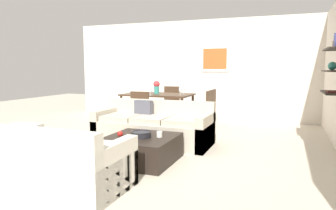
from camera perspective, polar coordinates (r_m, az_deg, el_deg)
name	(u,v)px	position (r m, az deg, el deg)	size (l,w,h in m)	color
ground_plane	(152,148)	(5.50, -2.97, -7.91)	(18.00, 18.00, 0.00)	#BCB29E
back_wall_unit	(214,70)	(8.60, 8.48, 6.45)	(8.40, 0.09, 2.70)	silver
sofa_beige	(154,128)	(5.78, -2.66, -4.22)	(2.14, 0.90, 0.78)	#B2A893
loveseat_white	(62,165)	(3.82, -18.84, -10.38)	(1.44, 0.90, 0.78)	silver
coffee_table	(141,149)	(4.72, -4.99, -8.05)	(1.00, 1.03, 0.38)	black
decorative_bowl	(141,134)	(4.62, -4.95, -5.34)	(0.30, 0.30, 0.09)	black
candle_jar	(159,134)	(4.62, -1.57, -5.39)	(0.09, 0.09, 0.09)	silver
apple_on_coffee_table	(120,134)	(4.70, -8.79, -5.26)	(0.08, 0.08, 0.08)	red
dining_table	(158,97)	(7.83, -1.93, 1.57)	(1.71, 1.01, 0.75)	#422D1E
dining_chair_right_near	(204,107)	(7.23, 6.63, -0.32)	(0.44, 0.44, 0.88)	#422D1E
dining_chair_head	(170,100)	(8.69, 0.41, 0.92)	(0.44, 0.44, 0.88)	#422D1E
dining_chair_right_far	(209,105)	(7.67, 7.47, 0.07)	(0.44, 0.44, 0.88)	#422D1E
dining_chair_foot	(142,108)	(7.02, -4.81, -0.51)	(0.44, 0.44, 0.88)	#422D1E
wine_glass_right_near	(180,90)	(7.47, 2.27, 2.75)	(0.07, 0.07, 0.17)	silver
wine_glass_foot	(150,90)	(7.41, -3.26, 2.70)	(0.07, 0.07, 0.17)	silver
wine_glass_right_far	(184,89)	(7.70, 2.87, 2.88)	(0.07, 0.07, 0.17)	silver
centerpiece_vase	(157,87)	(7.82, -2.11, 3.40)	(0.16, 0.16, 0.33)	teal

